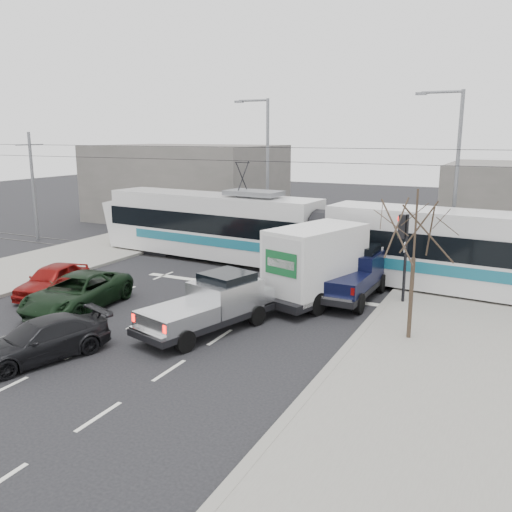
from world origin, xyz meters
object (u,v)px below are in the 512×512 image
at_px(navy_pickup, 353,273).
at_px(dark_car, 41,340).
at_px(street_lamp_near, 453,169).
at_px(red_car, 53,280).
at_px(tram, 324,237).
at_px(box_truck, 324,264).
at_px(bare_tree, 415,231).
at_px(silver_pickup, 213,303).
at_px(street_lamp_far, 265,162).
at_px(green_car, 77,292).
at_px(traffic_signal, 403,239).

bearing_deg(navy_pickup, dark_car, -121.43).
distance_m(street_lamp_near, red_car, 19.96).
distance_m(street_lamp_near, navy_pickup, 8.91).
height_order(tram, box_truck, tram).
distance_m(bare_tree, silver_pickup, 7.34).
distance_m(bare_tree, navy_pickup, 5.83).
relative_size(street_lamp_far, dark_car, 2.10).
bearing_deg(street_lamp_near, red_car, -138.78).
relative_size(street_lamp_far, green_car, 1.76).
distance_m(green_car, red_car, 2.64).
bearing_deg(box_truck, dark_car, -103.75).
bearing_deg(navy_pickup, street_lamp_near, 70.02).
relative_size(traffic_signal, box_truck, 0.53).
relative_size(bare_tree, dark_car, 1.17).
relative_size(bare_tree, red_car, 1.25).
bearing_deg(traffic_signal, red_car, -158.92).
bearing_deg(box_truck, silver_pickup, -98.02).
bearing_deg(tram, bare_tree, -47.17).
distance_m(tram, red_car, 12.73).
xyz_separation_m(traffic_signal, dark_car, (-8.82, -10.55, -2.12)).
bearing_deg(dark_car, bare_tree, 52.25).
xyz_separation_m(silver_pickup, dark_car, (-3.45, -4.65, -0.35)).
xyz_separation_m(tram, silver_pickup, (-0.91, -9.15, -0.94)).
relative_size(street_lamp_far, silver_pickup, 1.58).
bearing_deg(street_lamp_near, tram, -141.25).
xyz_separation_m(red_car, dark_car, (4.97, -5.23, -0.06)).
height_order(street_lamp_far, silver_pickup, street_lamp_far).
relative_size(silver_pickup, green_car, 1.11).
bearing_deg(navy_pickup, box_truck, -133.92).
relative_size(street_lamp_far, red_car, 2.25).
bearing_deg(dark_car, silver_pickup, 72.32).
distance_m(traffic_signal, dark_car, 13.91).
relative_size(bare_tree, street_lamp_near, 0.56).
bearing_deg(box_truck, red_car, -140.34).
relative_size(street_lamp_near, navy_pickup, 1.72).
bearing_deg(box_truck, green_car, -129.47).
xyz_separation_m(traffic_signal, green_car, (-11.37, -6.36, -2.03)).
xyz_separation_m(street_lamp_far, box_truck, (7.66, -10.38, -3.53)).
distance_m(navy_pickup, red_car, 12.97).
relative_size(box_truck, navy_pickup, 1.30).
bearing_deg(red_car, silver_pickup, -15.74).
bearing_deg(navy_pickup, bare_tree, -51.27).
bearing_deg(street_lamp_near, street_lamp_far, 170.13).
xyz_separation_m(traffic_signal, street_lamp_far, (-10.66, 9.50, 2.37)).
bearing_deg(traffic_signal, bare_tree, -74.24).
distance_m(tram, dark_car, 14.52).
height_order(traffic_signal, dark_car, traffic_signal).
relative_size(silver_pickup, box_truck, 0.84).
height_order(street_lamp_near, silver_pickup, street_lamp_near).
bearing_deg(dark_car, street_lamp_far, 114.12).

